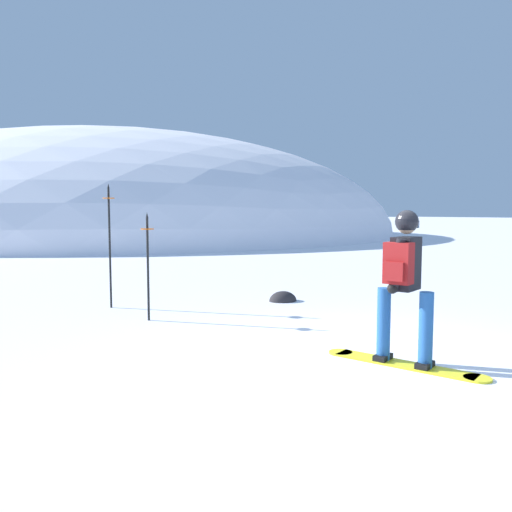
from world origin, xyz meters
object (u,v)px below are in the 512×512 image
(snowboarder_main, at_px, (404,283))
(rock_mid, at_px, (283,301))
(piste_marker_far, at_px, (110,238))
(piste_marker_near, at_px, (148,259))

(snowboarder_main, xyz_separation_m, rock_mid, (0.92, 4.19, -0.92))
(snowboarder_main, distance_m, piste_marker_far, 5.45)
(snowboarder_main, bearing_deg, rock_mid, 77.59)
(rock_mid, bearing_deg, piste_marker_near, -168.67)
(piste_marker_far, distance_m, rock_mid, 3.40)
(piste_marker_near, distance_m, piste_marker_far, 1.42)
(snowboarder_main, height_order, piste_marker_far, piste_marker_far)
(piste_marker_near, relative_size, rock_mid, 3.12)
(piste_marker_near, distance_m, rock_mid, 2.97)
(snowboarder_main, relative_size, piste_marker_near, 1.01)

